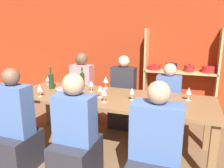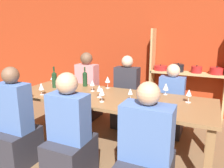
{
  "view_description": "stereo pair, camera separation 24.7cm",
  "coord_description": "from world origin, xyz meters",
  "px_view_note": "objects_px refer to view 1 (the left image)",
  "views": [
    {
      "loc": [
        1.07,
        -0.68,
        1.61
      ],
      "look_at": [
        0.08,
        2.09,
        0.9
      ],
      "focal_mm": 35.0,
      "sensor_mm": 36.0,
      "label": 1
    },
    {
      "loc": [
        1.3,
        -0.58,
        1.61
      ],
      "look_at": [
        0.08,
        2.09,
        0.9
      ],
      "focal_mm": 35.0,
      "sensor_mm": 36.0,
      "label": 2
    }
  ],
  "objects_px": {
    "wine_glass_empty_a": "(40,88)",
    "wine_glass_red_e": "(165,86)",
    "dining_table": "(110,102)",
    "wine_glass_red_a": "(100,89)",
    "wine_glass_white_b": "(151,95)",
    "person_far_b": "(123,100)",
    "wine_glass_red_b": "(132,91)",
    "wine_glass_red_d": "(106,80)",
    "person_far_c": "(168,107)",
    "person_near_a": "(155,161)",
    "wine_bottle_green": "(51,80)",
    "person_near_c": "(75,144)",
    "wine_bottle_dark": "(82,79)",
    "person_far_a": "(83,94)",
    "person_near_b": "(17,134)",
    "shelf_unit": "(180,82)",
    "wine_glass_white_a": "(104,92)",
    "mixing_bowl": "(66,92)",
    "wine_glass_red_c": "(157,101)",
    "wine_glass_red_g": "(189,91)",
    "wine_glass_red_f": "(91,84)"
  },
  "relations": [
    {
      "from": "wine_glass_red_f",
      "to": "person_far_b",
      "type": "distance_m",
      "value": 0.83
    },
    {
      "from": "wine_glass_red_e",
      "to": "person_near_c",
      "type": "xyz_separation_m",
      "value": [
        -0.76,
        -1.23,
        -0.41
      ]
    },
    {
      "from": "dining_table",
      "to": "wine_glass_red_a",
      "type": "relative_size",
      "value": 16.56
    },
    {
      "from": "wine_glass_empty_a",
      "to": "wine_glass_red_e",
      "type": "relative_size",
      "value": 1.04
    },
    {
      "from": "wine_glass_red_c",
      "to": "wine_glass_red_e",
      "type": "xyz_separation_m",
      "value": [
        -0.0,
        0.78,
        -0.01
      ]
    },
    {
      "from": "shelf_unit",
      "to": "person_far_b",
      "type": "relative_size",
      "value": 1.36
    },
    {
      "from": "wine_glass_white_b",
      "to": "person_far_c",
      "type": "distance_m",
      "value": 1.07
    },
    {
      "from": "wine_bottle_green",
      "to": "person_near_a",
      "type": "height_order",
      "value": "person_near_a"
    },
    {
      "from": "person_far_b",
      "to": "wine_glass_white_a",
      "type": "bearing_deg",
      "value": 93.54
    },
    {
      "from": "wine_glass_red_b",
      "to": "person_far_c",
      "type": "height_order",
      "value": "person_far_c"
    },
    {
      "from": "wine_glass_red_d",
      "to": "wine_glass_empty_a",
      "type": "bearing_deg",
      "value": -133.09
    },
    {
      "from": "wine_glass_red_a",
      "to": "dining_table",
      "type": "bearing_deg",
      "value": 42.97
    },
    {
      "from": "wine_glass_red_b",
      "to": "wine_glass_red_d",
      "type": "relative_size",
      "value": 0.9
    },
    {
      "from": "wine_glass_red_g",
      "to": "person_far_b",
      "type": "distance_m",
      "value": 1.29
    },
    {
      "from": "wine_bottle_green",
      "to": "wine_glass_empty_a",
      "type": "relative_size",
      "value": 1.94
    },
    {
      "from": "wine_glass_red_g",
      "to": "person_far_b",
      "type": "xyz_separation_m",
      "value": [
        -1.05,
        0.62,
        -0.42
      ]
    },
    {
      "from": "wine_glass_empty_a",
      "to": "wine_glass_red_b",
      "type": "distance_m",
      "value": 1.24
    },
    {
      "from": "person_far_b",
      "to": "person_far_a",
      "type": "bearing_deg",
      "value": -3.2
    },
    {
      "from": "dining_table",
      "to": "wine_bottle_dark",
      "type": "distance_m",
      "value": 0.72
    },
    {
      "from": "wine_glass_red_a",
      "to": "wine_glass_red_g",
      "type": "bearing_deg",
      "value": 13.37
    },
    {
      "from": "wine_glass_red_f",
      "to": "wine_bottle_green",
      "type": "bearing_deg",
      "value": -175.25
    },
    {
      "from": "dining_table",
      "to": "person_near_a",
      "type": "height_order",
      "value": "person_near_a"
    },
    {
      "from": "wine_glass_empty_a",
      "to": "wine_glass_red_e",
      "type": "height_order",
      "value": "wine_glass_empty_a"
    },
    {
      "from": "wine_glass_red_a",
      "to": "wine_glass_white_b",
      "type": "xyz_separation_m",
      "value": [
        0.69,
        -0.08,
        0.01
      ]
    },
    {
      "from": "wine_glass_white_a",
      "to": "person_near_c",
      "type": "height_order",
      "value": "person_near_c"
    },
    {
      "from": "person_far_a",
      "to": "person_near_b",
      "type": "bearing_deg",
      "value": 90.31
    },
    {
      "from": "wine_glass_red_b",
      "to": "wine_glass_red_e",
      "type": "bearing_deg",
      "value": 53.97
    },
    {
      "from": "wine_bottle_dark",
      "to": "person_near_c",
      "type": "xyz_separation_m",
      "value": [
        0.51,
        -1.17,
        -0.43
      ]
    },
    {
      "from": "wine_glass_red_d",
      "to": "wine_glass_red_g",
      "type": "relative_size",
      "value": 1.08
    },
    {
      "from": "person_near_b",
      "to": "person_far_c",
      "type": "relative_size",
      "value": 1.08
    },
    {
      "from": "dining_table",
      "to": "wine_glass_red_a",
      "type": "distance_m",
      "value": 0.24
    },
    {
      "from": "mixing_bowl",
      "to": "person_far_c",
      "type": "distance_m",
      "value": 1.66
    },
    {
      "from": "wine_glass_white_a",
      "to": "wine_glass_red_a",
      "type": "bearing_deg",
      "value": 126.68
    },
    {
      "from": "wine_bottle_dark",
      "to": "wine_glass_red_c",
      "type": "distance_m",
      "value": 1.47
    },
    {
      "from": "wine_glass_red_a",
      "to": "wine_glass_red_e",
      "type": "relative_size",
      "value": 1.01
    },
    {
      "from": "person_far_b",
      "to": "dining_table",
      "type": "bearing_deg",
      "value": 92.96
    },
    {
      "from": "wine_bottle_green",
      "to": "person_near_c",
      "type": "relative_size",
      "value": 0.27
    },
    {
      "from": "wine_glass_red_d",
      "to": "wine_glass_white_b",
      "type": "xyz_separation_m",
      "value": [
        0.81,
        -0.57,
        -0.0
      ]
    },
    {
      "from": "wine_glass_red_a",
      "to": "person_far_b",
      "type": "height_order",
      "value": "person_far_b"
    },
    {
      "from": "wine_glass_red_d",
      "to": "person_near_a",
      "type": "relative_size",
      "value": 0.15
    },
    {
      "from": "wine_glass_red_a",
      "to": "person_near_c",
      "type": "distance_m",
      "value": 0.85
    },
    {
      "from": "shelf_unit",
      "to": "person_near_a",
      "type": "relative_size",
      "value": 1.39
    },
    {
      "from": "mixing_bowl",
      "to": "person_near_a",
      "type": "height_order",
      "value": "person_near_a"
    },
    {
      "from": "wine_glass_white_b",
      "to": "person_far_b",
      "type": "xyz_separation_m",
      "value": [
        -0.63,
        0.96,
        -0.43
      ]
    },
    {
      "from": "wine_glass_red_d",
      "to": "wine_glass_white_a",
      "type": "distance_m",
      "value": 0.7
    },
    {
      "from": "mixing_bowl",
      "to": "person_far_b",
      "type": "xyz_separation_m",
      "value": [
        0.51,
        1.01,
        -0.36
      ]
    },
    {
      "from": "shelf_unit",
      "to": "wine_glass_white_a",
      "type": "xyz_separation_m",
      "value": [
        -0.82,
        -1.9,
        0.22
      ]
    },
    {
      "from": "mixing_bowl",
      "to": "person_far_a",
      "type": "relative_size",
      "value": 0.21
    },
    {
      "from": "wine_bottle_dark",
      "to": "person_far_b",
      "type": "height_order",
      "value": "person_far_b"
    },
    {
      "from": "wine_glass_red_f",
      "to": "wine_glass_empty_a",
      "type": "bearing_deg",
      "value": -140.02
    }
  ]
}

